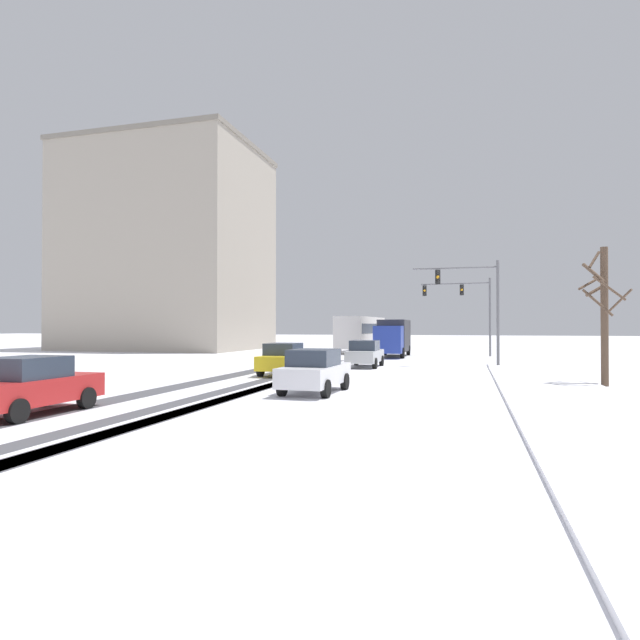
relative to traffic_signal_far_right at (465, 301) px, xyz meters
name	(u,v)px	position (x,y,z in m)	size (l,w,h in m)	color
wheel_track_left_lane	(263,387)	(-7.78, -25.96, -4.63)	(0.72, 34.91, 0.01)	#4C4C51
wheel_track_right_lane	(241,386)	(-8.77, -25.96, -4.63)	(0.75, 34.91, 0.01)	#4C4C51
wheel_track_center	(265,387)	(-7.72, -25.96, -4.63)	(0.74, 34.91, 0.01)	#4C4C51
wheel_track_oncoming	(188,385)	(-11.20, -25.96, -4.63)	(1.18, 34.91, 0.01)	#4C4C51
sidewalk_kerb_right	(571,402)	(3.36, -27.55, -4.57)	(4.00, 34.91, 0.12)	white
traffic_signal_far_right	(465,301)	(0.00, 0.00, 0.00)	(5.73, 0.56, 6.50)	slate
traffic_signal_near_right	(474,295)	(0.58, -12.14, -0.26)	(5.19, 0.44, 6.50)	slate
car_silver_lead	(365,354)	(-5.84, -14.29, -3.81)	(1.85, 4.11, 1.62)	#B7BABF
car_yellow_cab_second	(284,359)	(-8.84, -20.50, -3.81)	(1.91, 4.14, 1.62)	yellow
car_white_third	(315,371)	(-5.28, -27.11, -3.81)	(1.93, 4.15, 1.62)	silver
car_red_fourth	(30,385)	(-11.59, -33.87, -3.81)	(1.87, 4.12, 1.62)	red
bus_oncoming	(361,331)	(-9.76, 4.22, -2.64)	(2.96, 11.08, 3.38)	silver
box_truck_delivery	(393,337)	(-5.72, -2.67, -3.00)	(2.37, 7.43, 3.02)	#233899
bare_tree_sidewalk_mid	(603,310)	(5.59, -21.77, -1.50)	(2.03, 1.91, 5.75)	brown
office_building_far_left_block	(168,249)	(-31.57, 5.31, 6.34)	(19.84, 15.51, 21.91)	#A89E8E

